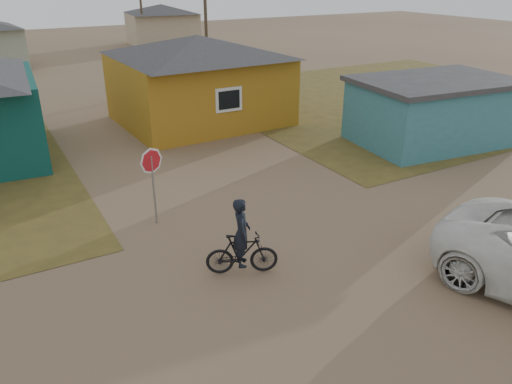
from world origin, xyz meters
The scene contains 9 objects.
ground centered at (0.00, 0.00, 0.00)m, with size 120.00×120.00×0.00m, color #7C6247.
grass_ne centered at (14.00, 13.00, 0.01)m, with size 20.00×18.00×0.00m, color brown.
house_yellow centered at (2.50, 14.00, 2.00)m, with size 7.72×6.76×3.90m.
shed_turquoise centered at (9.50, 6.50, 1.31)m, with size 6.71×4.93×2.60m.
house_beige_east centered at (10.00, 40.00, 1.86)m, with size 6.95×6.05×3.60m.
utility_pole_near centered at (6.50, 22.00, 4.14)m, with size 1.40×0.20×8.00m.
utility_pole_far centered at (7.50, 38.00, 4.14)m, with size 1.40×0.20×8.00m.
stop_sign centered at (-2.76, 5.06, 1.65)m, with size 0.73×0.06×2.23m.
cyclist centered at (-1.84, 1.65, 0.69)m, with size 1.73×1.12×1.90m.
Camera 1 is at (-6.45, -7.20, 6.53)m, focal length 35.00 mm.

